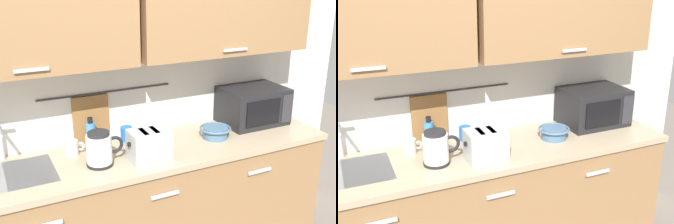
{
  "view_description": "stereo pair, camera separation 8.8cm",
  "coord_description": "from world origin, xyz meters",
  "views": [
    {
      "loc": [
        -0.91,
        -1.92,
        2.0
      ],
      "look_at": [
        0.19,
        0.33,
        1.12
      ],
      "focal_mm": 44.04,
      "sensor_mm": 36.0,
      "label": 1
    },
    {
      "loc": [
        -0.83,
        -1.96,
        2.0
      ],
      "look_at": [
        0.19,
        0.33,
        1.12
      ],
      "focal_mm": 44.04,
      "sensor_mm": 36.0,
      "label": 2
    }
  ],
  "objects": [
    {
      "name": "counter_unit",
      "position": [
        -0.01,
        0.3,
        0.46
      ],
      "size": [
        2.53,
        0.64,
        0.9
      ],
      "color": "#997047",
      "rests_on": "ground"
    },
    {
      "name": "dish_soap_bottle",
      "position": [
        -0.28,
        0.51,
        0.99
      ],
      "size": [
        0.06,
        0.06,
        0.2
      ],
      "color": "#3F8CD8",
      "rests_on": "counter_unit"
    },
    {
      "name": "sink_faucet",
      "position": [
        -0.82,
        0.53,
        1.04
      ],
      "size": [
        0.09,
        0.17,
        0.22
      ],
      "color": "#B2B5BA",
      "rests_on": "counter_unit"
    },
    {
      "name": "microwave",
      "position": [
        0.92,
        0.41,
        1.04
      ],
      "size": [
        0.46,
        0.35,
        0.27
      ],
      "color": "black",
      "rests_on": "counter_unit"
    },
    {
      "name": "mug_by_kettle",
      "position": [
        -0.04,
        0.5,
        0.95
      ],
      "size": [
        0.12,
        0.08,
        0.09
      ],
      "color": "blue",
      "rests_on": "counter_unit"
    },
    {
      "name": "toaster",
      "position": [
        -0.02,
        0.16,
        1.0
      ],
      "size": [
        0.26,
        0.17,
        0.19
      ],
      "color": "#B7BABF",
      "rests_on": "counter_unit"
    },
    {
      "name": "back_wall_assembly",
      "position": [
        -0.0,
        0.53,
        1.52
      ],
      "size": [
        3.7,
        0.41,
        2.5
      ],
      "color": "silver",
      "rests_on": "ground"
    },
    {
      "name": "electric_kettle",
      "position": [
        -0.31,
        0.22,
        1.0
      ],
      "size": [
        0.23,
        0.16,
        0.21
      ],
      "color": "black",
      "rests_on": "counter_unit"
    },
    {
      "name": "mug_near_sink",
      "position": [
        -0.42,
        0.43,
        0.95
      ],
      "size": [
        0.12,
        0.08,
        0.09
      ],
      "color": "silver",
      "rests_on": "counter_unit"
    },
    {
      "name": "mixing_bowl",
      "position": [
        0.52,
        0.28,
        0.94
      ],
      "size": [
        0.21,
        0.21,
        0.08
      ],
      "color": "#4C7093",
      "rests_on": "counter_unit"
    }
  ]
}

